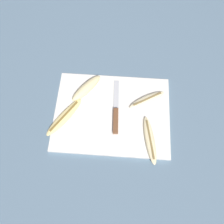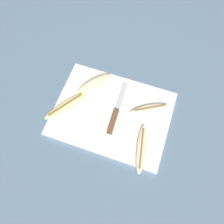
{
  "view_description": "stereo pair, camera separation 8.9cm",
  "coord_description": "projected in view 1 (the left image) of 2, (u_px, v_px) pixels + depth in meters",
  "views": [
    {
      "loc": [
        0.02,
        -0.34,
        0.84
      ],
      "look_at": [
        0.0,
        0.0,
        0.02
      ],
      "focal_mm": 35.0,
      "sensor_mm": 36.0,
      "label": 1
    },
    {
      "loc": [
        0.11,
        -0.32,
        0.84
      ],
      "look_at": [
        0.0,
        0.0,
        0.02
      ],
      "focal_mm": 35.0,
      "sensor_mm": 36.0,
      "label": 2
    }
  ],
  "objects": [
    {
      "name": "cutting_board",
      "position": [
        112.0,
        113.0,
        0.9
      ],
      "size": [
        0.47,
        0.35,
        0.01
      ],
      "color": "white",
      "rests_on": "ground_plane"
    },
    {
      "name": "banana_soft_right",
      "position": [
        86.0,
        88.0,
        0.92
      ],
      "size": [
        0.13,
        0.15,
        0.03
      ],
      "rotation": [
        0.0,
        0.0,
        5.61
      ],
      "color": "beige",
      "rests_on": "cutting_board"
    },
    {
      "name": "banana_bright_far",
      "position": [
        147.0,
        100.0,
        0.91
      ],
      "size": [
        0.16,
        0.12,
        0.02
      ],
      "rotation": [
        0.0,
        0.0,
        2.09
      ],
      "color": "beige",
      "rests_on": "cutting_board"
    },
    {
      "name": "knife",
      "position": [
        116.0,
        116.0,
        0.88
      ],
      "size": [
        0.03,
        0.24,
        0.02
      ],
      "rotation": [
        0.0,
        0.0,
        0.04
      ],
      "color": "brown",
      "rests_on": "cutting_board"
    },
    {
      "name": "banana_golden_short",
      "position": [
        64.0,
        117.0,
        0.88
      ],
      "size": [
        0.15,
        0.19,
        0.02
      ],
      "rotation": [
        0.0,
        0.0,
        2.54
      ],
      "color": "#EDD689",
      "rests_on": "cutting_board"
    },
    {
      "name": "ground_plane",
      "position": [
        112.0,
        114.0,
        0.91
      ],
      "size": [
        4.0,
        4.0,
        0.0
      ],
      "primitive_type": "plane",
      "color": "slate"
    },
    {
      "name": "banana_cream_curved",
      "position": [
        150.0,
        140.0,
        0.84
      ],
      "size": [
        0.07,
        0.2,
        0.02
      ],
      "rotation": [
        0.0,
        0.0,
        0.19
      ],
      "color": "beige",
      "rests_on": "cutting_board"
    }
  ]
}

